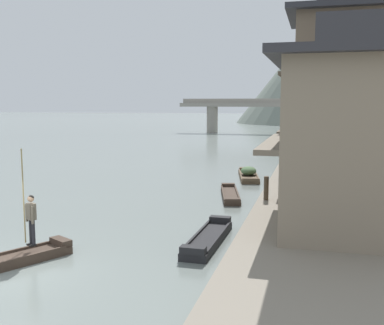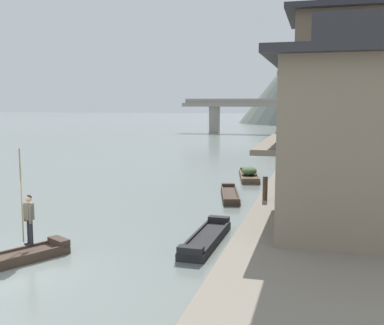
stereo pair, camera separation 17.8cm
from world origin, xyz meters
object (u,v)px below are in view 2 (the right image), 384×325
at_px(boat_moored_second, 230,195).
at_px(house_waterfront_end, 332,112).
at_px(house_waterfront_tall, 339,119).
at_px(mooring_post_dock_near, 265,188).
at_px(boat_moored_third, 206,239).
at_px(mooring_post_dock_far, 294,143).
at_px(boatman_person, 29,214).
at_px(boat_moored_far, 249,174).
at_px(house_waterfront_far, 330,114).
at_px(house_waterfront_nearest, 350,132).
at_px(house_waterfront_second, 340,95).
at_px(house_waterfront_narrow, 336,116).
at_px(mooring_post_dock_mid, 285,157).
at_px(boat_moored_nearest, 284,140).
at_px(stone_bridge, 262,110).

distance_m(boat_moored_second, house_waterfront_end, 24.51).
relative_size(house_waterfront_tall, mooring_post_dock_near, 6.33).
height_order(boat_moored_third, mooring_post_dock_far, mooring_post_dock_far).
relative_size(boatman_person, boat_moored_far, 0.60).
distance_m(boatman_person, house_waterfront_far, 29.73).
bearing_deg(house_waterfront_nearest, mooring_post_dock_near, 136.17).
xyz_separation_m(house_waterfront_nearest, mooring_post_dock_near, (-2.99, 2.87, -2.52)).
bearing_deg(mooring_post_dock_far, house_waterfront_second, -81.24).
bearing_deg(house_waterfront_narrow, mooring_post_dock_mid, -128.64).
relative_size(boat_moored_third, house_waterfront_tall, 0.70).
bearing_deg(boat_moored_third, boat_moored_nearest, 90.68).
relative_size(house_waterfront_narrow, mooring_post_dock_far, 8.65).
bearing_deg(boat_moored_third, house_waterfront_far, 79.55).
distance_m(house_waterfront_second, house_waterfront_far, 17.57).
distance_m(boat_moored_third, house_waterfront_end, 32.28).
relative_size(boatman_person, house_waterfront_second, 0.35).
xyz_separation_m(house_waterfront_second, house_waterfront_tall, (0.21, 5.36, -1.30)).
relative_size(house_waterfront_far, house_waterfront_end, 1.24).
bearing_deg(house_waterfront_narrow, house_waterfront_nearest, -90.72).
bearing_deg(house_waterfront_narrow, mooring_post_dock_far, 112.51).
relative_size(boat_moored_second, boat_moored_third, 1.05).
distance_m(house_waterfront_narrow, mooring_post_dock_far, 8.82).
bearing_deg(mooring_post_dock_far, house_waterfront_end, 57.72).
height_order(house_waterfront_narrow, house_waterfront_end, same).
bearing_deg(mooring_post_dock_far, boat_moored_far, -100.64).
distance_m(boat_moored_third, mooring_post_dock_far, 26.56).
xyz_separation_m(boat_moored_far, house_waterfront_narrow, (5.46, 4.19, 3.71)).
xyz_separation_m(house_waterfront_second, house_waterfront_narrow, (0.29, 11.24, -1.30)).
bearing_deg(boatman_person, stone_bridge, 89.94).
height_order(mooring_post_dock_near, mooring_post_dock_far, mooring_post_dock_near).
relative_size(boat_moored_far, house_waterfront_tall, 0.83).
distance_m(house_waterfront_narrow, house_waterfront_end, 12.95).
bearing_deg(boat_moored_far, boat_moored_third, -87.68).
xyz_separation_m(house_waterfront_far, house_waterfront_end, (0.32, 6.67, 0.01)).
height_order(house_waterfront_tall, house_waterfront_far, same).
height_order(house_waterfront_nearest, house_waterfront_end, same).
height_order(mooring_post_dock_mid, stone_bridge, stone_bridge).
relative_size(house_waterfront_end, stone_bridge, 0.24).
bearing_deg(mooring_post_dock_far, boat_moored_second, -97.20).
bearing_deg(mooring_post_dock_near, house_waterfront_far, 82.24).
relative_size(boat_moored_third, house_waterfront_far, 0.56).
bearing_deg(house_waterfront_narrow, boat_moored_third, -104.60).
height_order(house_waterfront_second, house_waterfront_far, house_waterfront_second).
bearing_deg(house_waterfront_narrow, house_waterfront_far, 92.43).
bearing_deg(mooring_post_dock_near, stone_bridge, 96.72).
xyz_separation_m(house_waterfront_narrow, mooring_post_dock_near, (-3.22, -15.37, -2.53)).
xyz_separation_m(boat_moored_nearest, mooring_post_dock_near, (2.19, -41.78, 1.30)).
relative_size(house_waterfront_tall, house_waterfront_narrow, 1.00).
bearing_deg(boat_moored_nearest, mooring_post_dock_far, -83.30).
relative_size(house_waterfront_narrow, mooring_post_dock_mid, 6.24).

